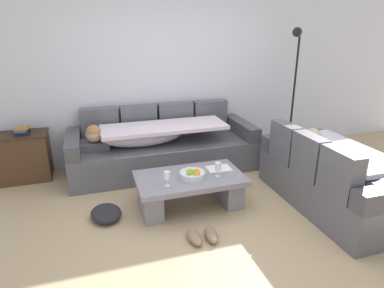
{
  "coord_description": "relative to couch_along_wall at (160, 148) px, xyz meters",
  "views": [
    {
      "loc": [
        -1.11,
        -2.71,
        1.96
      ],
      "look_at": [
        0.07,
        1.05,
        0.55
      ],
      "focal_mm": 30.83,
      "sensor_mm": 36.0,
      "label": 1
    }
  ],
  "objects": [
    {
      "name": "wine_glass_near_right",
      "position": [
        0.39,
        -1.23,
        0.17
      ],
      "size": [
        0.07,
        0.07,
        0.17
      ],
      "color": "silver",
      "rests_on": "coffee_table"
    },
    {
      "name": "floor_lamp",
      "position": [
        2.16,
        0.08,
        0.79
      ],
      "size": [
        0.33,
        0.31,
        1.95
      ],
      "color": "black",
      "rests_on": "ground_plane"
    },
    {
      "name": "coffee_table",
      "position": [
        0.09,
        -1.13,
        -0.09
      ],
      "size": [
        1.2,
        0.68,
        0.38
      ],
      "color": "gray",
      "rests_on": "ground_plane"
    },
    {
      "name": "fruit_bowl",
      "position": [
        0.11,
        -1.19,
        0.1
      ],
      "size": [
        0.28,
        0.28,
        0.1
      ],
      "color": "silver",
      "rests_on": "coffee_table"
    },
    {
      "name": "side_cabinet",
      "position": [
        -1.83,
        0.22,
        -0.01
      ],
      "size": [
        0.72,
        0.44,
        0.64
      ],
      "color": "#492F1D",
      "rests_on": "ground_plane"
    },
    {
      "name": "back_wall",
      "position": [
        0.22,
        0.52,
        1.02
      ],
      "size": [
        9.0,
        0.1,
        2.7
      ],
      "primitive_type": "cube",
      "color": "silver",
      "rests_on": "ground_plane"
    },
    {
      "name": "open_magazine",
      "position": [
        0.48,
        -1.05,
        0.06
      ],
      "size": [
        0.28,
        0.21,
        0.01
      ],
      "primitive_type": "cube",
      "rotation": [
        0.0,
        0.0,
        -0.02
      ],
      "color": "white",
      "rests_on": "coffee_table"
    },
    {
      "name": "couch_near_window",
      "position": [
        1.66,
        -1.58,
        0.01
      ],
      "size": [
        0.92,
        1.77,
        0.88
      ],
      "rotation": [
        0.0,
        0.0,
        1.57
      ],
      "color": "#54545B",
      "rests_on": "ground_plane"
    },
    {
      "name": "ground_plane",
      "position": [
        0.22,
        -1.63,
        -0.33
      ],
      "size": [
        14.0,
        14.0,
        0.0
      ],
      "primitive_type": "plane",
      "color": "tan"
    },
    {
      "name": "crumpled_garment",
      "position": [
        -0.85,
        -1.11,
        -0.27
      ],
      "size": [
        0.38,
        0.45,
        0.12
      ],
      "primitive_type": "ellipsoid",
      "rotation": [
        0.0,
        0.0,
        1.73
      ],
      "color": "#232328",
      "rests_on": "ground_plane"
    },
    {
      "name": "book_stack_on_cabinet",
      "position": [
        -1.77,
        0.22,
        0.35
      ],
      "size": [
        0.17,
        0.21,
        0.08
      ],
      "color": "black",
      "rests_on": "side_cabinet"
    },
    {
      "name": "wine_glass_near_left",
      "position": [
        -0.21,
        -1.3,
        0.17
      ],
      "size": [
        0.07,
        0.07,
        0.17
      ],
      "color": "silver",
      "rests_on": "coffee_table"
    },
    {
      "name": "pair_of_shoes",
      "position": [
        0.02,
        -1.78,
        -0.28
      ],
      "size": [
        0.31,
        0.29,
        0.09
      ],
      "color": "#8C7259",
      "rests_on": "ground_plane"
    },
    {
      "name": "couch_along_wall",
      "position": [
        0.0,
        0.0,
        0.0
      ],
      "size": [
        2.58,
        0.92,
        0.88
      ],
      "color": "#54545B",
      "rests_on": "ground_plane"
    }
  ]
}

